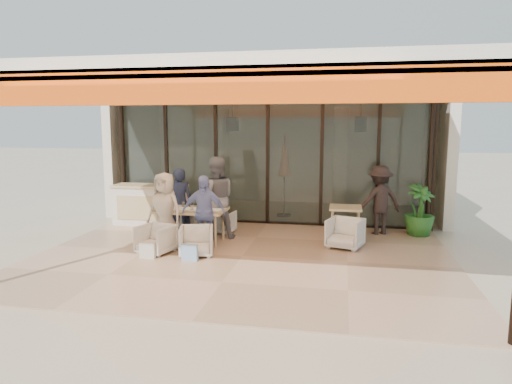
# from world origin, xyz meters

# --- Properties ---
(ground) EXTENTS (70.00, 70.00, 0.00)m
(ground) POSITION_xyz_m (0.00, 0.00, 0.00)
(ground) COLOR #C6B293
(ground) RESTS_ON ground
(terrace_floor) EXTENTS (8.00, 6.00, 0.01)m
(terrace_floor) POSITION_xyz_m (0.00, 0.00, 0.01)
(terrace_floor) COLOR tan
(terrace_floor) RESTS_ON ground
(terrace_structure) EXTENTS (8.00, 6.00, 3.40)m
(terrace_structure) POSITION_xyz_m (0.00, -0.26, 3.25)
(terrace_structure) COLOR silver
(terrace_structure) RESTS_ON ground
(glass_storefront) EXTENTS (8.08, 0.10, 3.20)m
(glass_storefront) POSITION_xyz_m (0.00, 3.00, 1.60)
(glass_storefront) COLOR #9EADA3
(glass_storefront) RESTS_ON ground
(interior_block) EXTENTS (9.05, 3.62, 3.52)m
(interior_block) POSITION_xyz_m (0.01, 5.31, 2.23)
(interior_block) COLOR silver
(interior_block) RESTS_ON ground
(host_counter) EXTENTS (1.85, 0.65, 1.04)m
(host_counter) POSITION_xyz_m (-2.89, 2.30, 0.53)
(host_counter) COLOR silver
(host_counter) RESTS_ON ground
(dining_table) EXTENTS (1.50, 0.90, 0.93)m
(dining_table) POSITION_xyz_m (-1.32, 0.87, 0.69)
(dining_table) COLOR #DEC587
(dining_table) RESTS_ON ground
(chair_far_left) EXTENTS (0.79, 0.75, 0.71)m
(chair_far_left) POSITION_xyz_m (-1.74, 1.82, 0.36)
(chair_far_left) COLOR silver
(chair_far_left) RESTS_ON ground
(chair_far_right) EXTENTS (0.62, 0.59, 0.59)m
(chair_far_right) POSITION_xyz_m (-0.90, 1.82, 0.29)
(chair_far_right) COLOR silver
(chair_far_right) RESTS_ON ground
(chair_near_left) EXTENTS (0.78, 0.75, 0.65)m
(chair_near_left) POSITION_xyz_m (-1.74, -0.08, 0.32)
(chair_near_left) COLOR silver
(chair_near_left) RESTS_ON ground
(chair_near_right) EXTENTS (0.76, 0.73, 0.65)m
(chair_near_right) POSITION_xyz_m (-0.90, -0.08, 0.33)
(chair_near_right) COLOR silver
(chair_near_right) RESTS_ON ground
(diner_navy) EXTENTS (0.64, 0.48, 1.58)m
(diner_navy) POSITION_xyz_m (-1.74, 1.32, 0.79)
(diner_navy) COLOR #171E34
(diner_navy) RESTS_ON ground
(diner_grey) EXTENTS (1.08, 0.95, 1.85)m
(diner_grey) POSITION_xyz_m (-0.90, 1.32, 0.92)
(diner_grey) COLOR slate
(diner_grey) RESTS_ON ground
(diner_cream) EXTENTS (0.85, 0.63, 1.57)m
(diner_cream) POSITION_xyz_m (-1.74, 0.42, 0.79)
(diner_cream) COLOR beige
(diner_cream) RESTS_ON ground
(diner_periwinkle) EXTENTS (0.93, 0.45, 1.54)m
(diner_periwinkle) POSITION_xyz_m (-0.90, 0.42, 0.77)
(diner_periwinkle) COLOR #7B8BCE
(diner_periwinkle) RESTS_ON ground
(tote_bag_cream) EXTENTS (0.30, 0.10, 0.34)m
(tote_bag_cream) POSITION_xyz_m (-1.74, -0.48, 0.17)
(tote_bag_cream) COLOR silver
(tote_bag_cream) RESTS_ON ground
(tote_bag_blue) EXTENTS (0.30, 0.10, 0.34)m
(tote_bag_blue) POSITION_xyz_m (-0.90, -0.48, 0.17)
(tote_bag_blue) COLOR #99BFD8
(tote_bag_blue) RESTS_ON ground
(side_table) EXTENTS (0.70, 0.70, 0.74)m
(side_table) POSITION_xyz_m (1.95, 1.77, 0.64)
(side_table) COLOR #DEC587
(side_table) RESTS_ON ground
(side_chair) EXTENTS (0.84, 0.81, 0.70)m
(side_chair) POSITION_xyz_m (1.95, 1.02, 0.35)
(side_chair) COLOR silver
(side_chair) RESTS_ON ground
(standing_woman) EXTENTS (1.20, 0.96, 1.62)m
(standing_woman) POSITION_xyz_m (2.73, 2.37, 0.81)
(standing_woman) COLOR black
(standing_woman) RESTS_ON ground
(potted_palm) EXTENTS (0.94, 0.94, 1.20)m
(potted_palm) POSITION_xyz_m (3.62, 2.40, 0.60)
(potted_palm) COLOR #1E5919
(potted_palm) RESTS_ON ground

